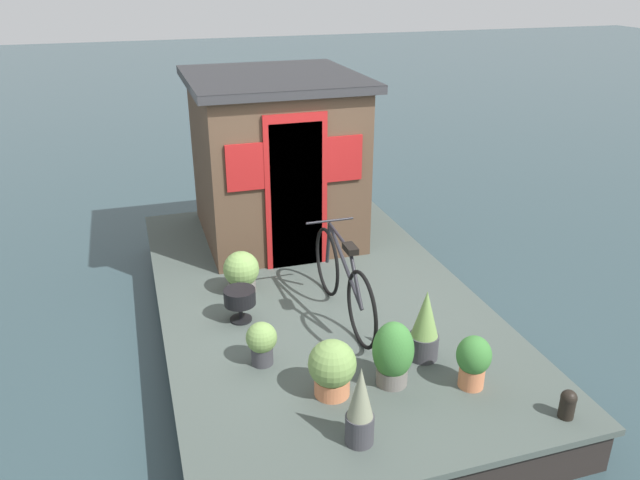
{
  "coord_description": "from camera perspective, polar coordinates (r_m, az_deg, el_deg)",
  "views": [
    {
      "loc": [
        -5.71,
        1.72,
        3.71
      ],
      "look_at": [
        -0.2,
        0.0,
        1.16
      ],
      "focal_mm": 35.05,
      "sensor_mm": 36.0,
      "label": 1
    }
  ],
  "objects": [
    {
      "name": "potted_plant_thyme",
      "position": [
        4.69,
        3.69,
        -15.03
      ],
      "size": [
        0.22,
        0.22,
        0.66
      ],
      "color": "#38383D",
      "rests_on": "houseboat_deck"
    },
    {
      "name": "potted_plant_basil",
      "position": [
        6.72,
        -7.19,
        -2.93
      ],
      "size": [
        0.38,
        0.38,
        0.47
      ],
      "color": "slate",
      "rests_on": "houseboat_deck"
    },
    {
      "name": "potted_plant_lavender",
      "position": [
        5.17,
        1.12,
        -11.57
      ],
      "size": [
        0.4,
        0.4,
        0.49
      ],
      "color": "#C6754C",
      "rests_on": "houseboat_deck"
    },
    {
      "name": "mooring_bollard",
      "position": [
        5.37,
        21.69,
        -13.67
      ],
      "size": [
        0.13,
        0.13,
        0.25
      ],
      "color": "black",
      "rests_on": "houseboat_deck"
    },
    {
      "name": "bicycle",
      "position": [
        6.16,
        2.13,
        -3.72
      ],
      "size": [
        1.78,
        0.5,
        0.88
      ],
      "color": "black",
      "rests_on": "houseboat_deck"
    },
    {
      "name": "potted_plant_ivy",
      "position": [
        5.57,
        -5.35,
        -9.22
      ],
      "size": [
        0.28,
        0.28,
        0.4
      ],
      "color": "#38383D",
      "rests_on": "houseboat_deck"
    },
    {
      "name": "charcoal_grill",
      "position": [
        6.21,
        -7.34,
        -5.31
      ],
      "size": [
        0.31,
        0.31,
        0.34
      ],
      "color": "black",
      "rests_on": "houseboat_deck"
    },
    {
      "name": "potted_plant_succulent",
      "position": [
        5.41,
        13.82,
        -10.61
      ],
      "size": [
        0.29,
        0.29,
        0.47
      ],
      "color": "#C6754C",
      "rests_on": "houseboat_deck"
    },
    {
      "name": "potted_plant_geranium",
      "position": [
        5.65,
        9.56,
        -7.8
      ],
      "size": [
        0.27,
        0.27,
        0.68
      ],
      "color": "#38383D",
      "rests_on": "houseboat_deck"
    },
    {
      "name": "ground_plane",
      "position": [
        7.02,
        -0.49,
        -8.02
      ],
      "size": [
        60.0,
        60.0,
        0.0
      ],
      "primitive_type": "plane",
      "color": "#2D4247"
    },
    {
      "name": "potted_plant_sage",
      "position": [
        5.3,
        6.68,
        -10.28
      ],
      "size": [
        0.35,
        0.35,
        0.58
      ],
      "color": "slate",
      "rests_on": "houseboat_deck"
    },
    {
      "name": "houseboat_deck",
      "position": [
        6.9,
        -0.5,
        -6.41
      ],
      "size": [
        5.61,
        3.28,
        0.46
      ],
      "color": "#424C47",
      "rests_on": "ground_plane"
    },
    {
      "name": "houseboat_cabin",
      "position": [
        7.91,
        -4.11,
        7.54
      ],
      "size": [
        2.17,
        2.05,
        2.05
      ],
      "color": "#4C3828",
      "rests_on": "houseboat_deck"
    }
  ]
}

